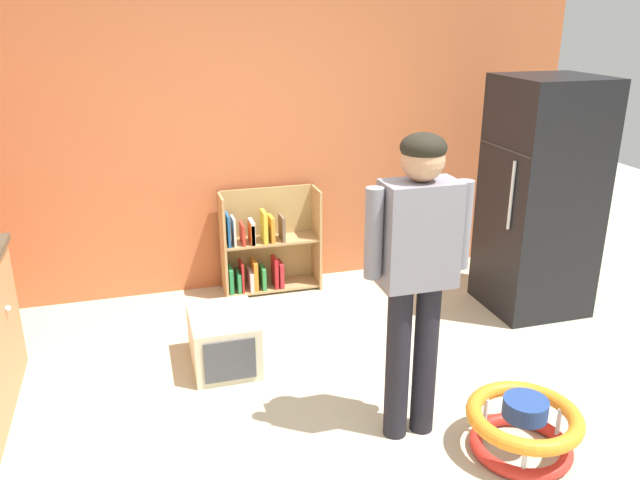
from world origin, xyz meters
name	(u,v)px	position (x,y,z in m)	size (l,w,h in m)	color
ground_plane	(368,440)	(0.00, 0.00, 0.00)	(12.00, 12.00, 0.00)	#BEBA9C
back_wall	(271,124)	(0.00, 2.33, 1.35)	(5.20, 0.06, 2.70)	#C6663B
refrigerator	(540,197)	(1.82, 1.25, 0.89)	(0.73, 0.68, 1.78)	black
bookshelf	(265,248)	(-0.12, 2.14, 0.36)	(0.80, 0.28, 0.85)	tan
standing_person	(417,261)	(0.25, 0.02, 1.02)	(0.57, 0.23, 1.68)	black
baby_walker	(523,426)	(0.75, -0.31, 0.16)	(0.60, 0.60, 0.32)	red
pet_carrier	(224,340)	(-0.63, 1.02, 0.18)	(0.42, 0.55, 0.36)	beige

